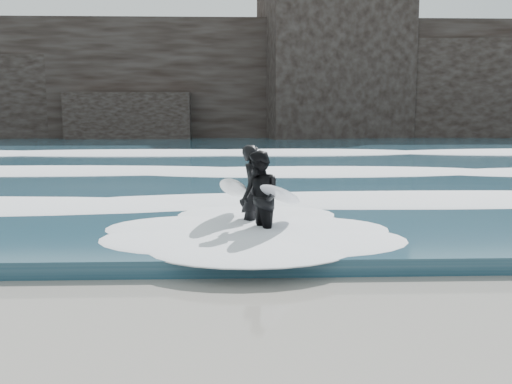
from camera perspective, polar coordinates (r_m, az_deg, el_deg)
ground at (r=6.33m, az=-7.56°, el=-16.65°), size 120.00×120.00×0.00m
sea at (r=34.81m, az=-3.07°, el=4.13°), size 90.00×52.00×0.30m
headland at (r=51.77m, az=-2.80°, el=10.86°), size 70.00×9.00×10.00m
foam_near at (r=14.90m, az=-4.34°, el=-0.47°), size 60.00×3.20×0.20m
foam_mid at (r=21.84m, az=-3.64°, el=2.37°), size 60.00×4.00×0.24m
foam_far at (r=30.80m, az=-3.20°, el=4.15°), size 60.00×4.80×0.30m
surfer_left at (r=12.02m, az=-0.62°, el=0.18°), size 1.07×2.03×1.92m
surfer_right at (r=11.07m, az=0.56°, el=-0.63°), size 1.56×2.17×1.88m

